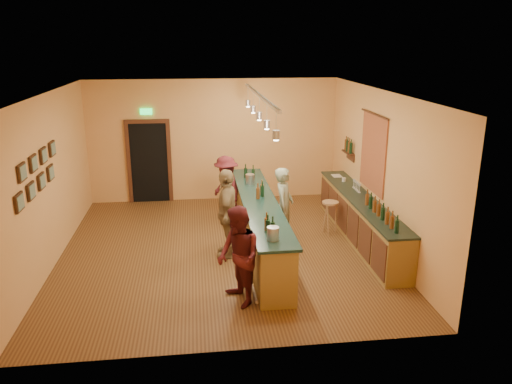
{
  "coord_description": "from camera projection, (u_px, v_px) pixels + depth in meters",
  "views": [
    {
      "loc": [
        -0.49,
        -9.49,
        4.16
      ],
      "look_at": [
        0.71,
        0.2,
        1.16
      ],
      "focal_mm": 35.0,
      "sensor_mm": 36.0,
      "label": 1
    }
  ],
  "objects": [
    {
      "name": "customer_a",
      "position": [
        239.0,
        257.0,
        7.97
      ],
      "size": [
        0.86,
        0.97,
        1.65
      ],
      "primitive_type": "imported",
      "rotation": [
        0.0,
        0.0,
        -1.23
      ],
      "color": "#59191E",
      "rests_on": "floor"
    },
    {
      "name": "tapestry",
      "position": [
        373.0,
        154.0,
        10.5
      ],
      "size": [
        0.03,
        1.4,
        1.6
      ],
      "primitive_type": "cube",
      "color": "maroon",
      "rests_on": "wall_right"
    },
    {
      "name": "wall_back",
      "position": [
        214.0,
        141.0,
        13.14
      ],
      "size": [
        6.5,
        0.02,
        3.2
      ],
      "primitive_type": "cube",
      "color": "#E19F54",
      "rests_on": "floor"
    },
    {
      "name": "floor",
      "position": [
        223.0,
        250.0,
        10.28
      ],
      "size": [
        7.0,
        7.0,
        0.0
      ],
      "primitive_type": "plane",
      "color": "#512E17",
      "rests_on": "ground"
    },
    {
      "name": "picture_grid",
      "position": [
        38.0,
        173.0,
        8.62
      ],
      "size": [
        0.06,
        2.2,
        0.7
      ],
      "primitive_type": null,
      "color": "#382111",
      "rests_on": "wall_left"
    },
    {
      "name": "back_counter",
      "position": [
        361.0,
        219.0,
        10.66
      ],
      "size": [
        0.6,
        4.55,
        1.27
      ],
      "color": "brown",
      "rests_on": "floor"
    },
    {
      "name": "tasting_bar",
      "position": [
        259.0,
        221.0,
        10.19
      ],
      "size": [
        0.74,
        5.1,
        1.38
      ],
      "color": "brown",
      "rests_on": "floor"
    },
    {
      "name": "customer_c",
      "position": [
        226.0,
        189.0,
        11.73
      ],
      "size": [
        0.95,
        1.17,
        1.58
      ],
      "primitive_type": "imported",
      "rotation": [
        0.0,
        0.0,
        -1.15
      ],
      "color": "#59191E",
      "rests_on": "floor"
    },
    {
      "name": "pendant_track",
      "position": [
        259.0,
        104.0,
        9.5
      ],
      "size": [
        0.11,
        4.6,
        0.5
      ],
      "color": "silver",
      "rests_on": "ceiling"
    },
    {
      "name": "bottle_shelf",
      "position": [
        349.0,
        148.0,
        11.97
      ],
      "size": [
        0.17,
        0.55,
        0.54
      ],
      "color": "#452314",
      "rests_on": "wall_right"
    },
    {
      "name": "wall_front",
      "position": [
        237.0,
        244.0,
        6.5
      ],
      "size": [
        6.5,
        0.02,
        3.2
      ],
      "primitive_type": "cube",
      "color": "#E19F54",
      "rests_on": "floor"
    },
    {
      "name": "customer_b",
      "position": [
        227.0,
        213.0,
        9.77
      ],
      "size": [
        0.59,
        1.1,
        1.79
      ],
      "primitive_type": "imported",
      "rotation": [
        0.0,
        0.0,
        -1.73
      ],
      "color": "#997A51",
      "rests_on": "floor"
    },
    {
      "name": "bar_stool",
      "position": [
        330.0,
        208.0,
        10.96
      ],
      "size": [
        0.36,
        0.36,
        0.75
      ],
      "rotation": [
        0.0,
        0.0,
        -0.36
      ],
      "color": "olive",
      "rests_on": "floor"
    },
    {
      "name": "bartender",
      "position": [
        284.0,
        206.0,
        10.4
      ],
      "size": [
        0.57,
        0.7,
        1.65
      ],
      "primitive_type": "imported",
      "rotation": [
        0.0,
        0.0,
        1.23
      ],
      "color": "gray",
      "rests_on": "floor"
    },
    {
      "name": "wall_left",
      "position": [
        50.0,
        180.0,
        9.43
      ],
      "size": [
        0.02,
        7.0,
        3.2
      ],
      "primitive_type": "cube",
      "color": "#E19F54",
      "rests_on": "floor"
    },
    {
      "name": "wall_right",
      "position": [
        380.0,
        170.0,
        10.2
      ],
      "size": [
        0.02,
        7.0,
        3.2
      ],
      "primitive_type": "cube",
      "color": "#E19F54",
      "rests_on": "floor"
    },
    {
      "name": "doorway",
      "position": [
        149.0,
        160.0,
        13.05
      ],
      "size": [
        1.15,
        0.09,
        2.48
      ],
      "color": "black",
      "rests_on": "wall_back"
    },
    {
      "name": "ceiling",
      "position": [
        220.0,
        93.0,
        9.35
      ],
      "size": [
        6.5,
        7.0,
        0.02
      ],
      "primitive_type": "cube",
      "color": "silver",
      "rests_on": "wall_back"
    }
  ]
}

